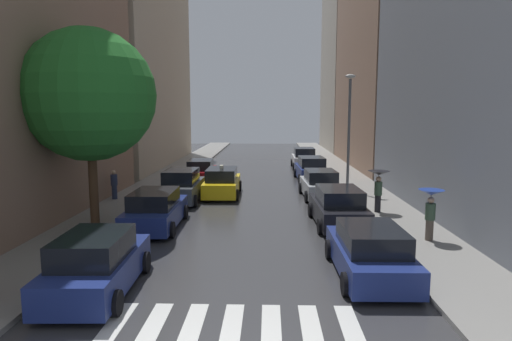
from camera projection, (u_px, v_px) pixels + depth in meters
ground_plane at (257, 182)px, 30.70m from camera, size 28.00×72.00×0.04m
sidewalk_left at (165, 180)px, 30.87m from camera, size 3.00×72.00×0.15m
sidewalk_right at (350, 181)px, 30.50m from camera, size 3.00×72.00×0.15m
crosswalk_stripes at (232, 326)px, 10.03m from camera, size 5.85×2.20×0.01m
building_left_mid at (136, 62)px, 38.91m from camera, size 6.00×20.28×18.33m
building_right_mid at (388, 27)px, 37.50m from camera, size 6.00×17.91×23.98m
building_right_far at (352, 60)px, 53.73m from camera, size 6.00×13.71×22.08m
parked_car_left_nearest at (97, 265)px, 11.78m from camera, size 2.18×4.40×1.66m
parked_car_left_second at (155, 210)px, 18.37m from camera, size 2.18×4.65×1.61m
parked_car_left_third at (182, 187)px, 23.75m from camera, size 2.06×4.37×1.77m
parked_car_left_fourth at (201, 172)px, 30.06m from camera, size 2.13×4.31×1.59m
parked_car_right_nearest at (370, 252)px, 12.97m from camera, size 2.18×4.53×1.54m
parked_car_right_second at (338, 208)px, 18.79m from camera, size 2.28×4.56×1.65m
parked_car_right_third at (320, 185)px, 24.76m from camera, size 2.21×4.15×1.60m
parked_car_right_fourth at (311, 169)px, 31.08m from camera, size 2.28×4.57×1.68m
parked_car_right_fifth at (304, 159)px, 37.71m from camera, size 2.12×4.10×1.77m
taxi_midroad at (222, 183)px, 25.37m from camera, size 2.11×4.65×1.81m
pedestrian_foreground at (431, 205)px, 16.02m from camera, size 0.92×0.92×1.89m
pedestrian_by_kerb at (114, 184)px, 23.70m from camera, size 0.36×0.36×1.57m
pedestrian_far_side at (379, 182)px, 20.54m from camera, size 1.02×1.02×1.96m
street_tree_left at (89, 95)px, 17.56m from camera, size 5.32×5.32×8.02m
lamp_post_right at (349, 124)px, 25.78m from camera, size 0.60×0.28×6.85m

